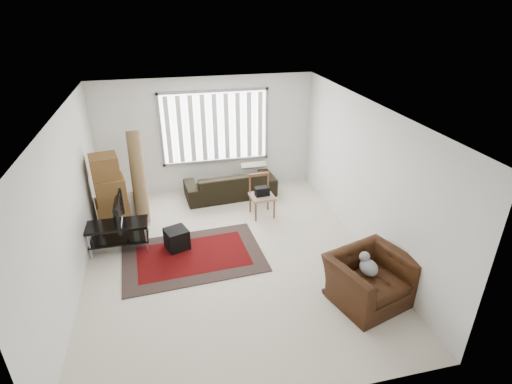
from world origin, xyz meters
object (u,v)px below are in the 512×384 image
tv_stand (118,231)px  side_chair (262,194)px  sofa (230,180)px  moving_boxes (110,194)px  armchair (370,276)px

tv_stand → side_chair: side_chair is taller
tv_stand → sofa: 2.95m
sofa → moving_boxes: bearing=12.4°
sofa → side_chair: bearing=110.9°
moving_boxes → side_chair: moving_boxes is taller
tv_stand → armchair: bearing=-30.8°
moving_boxes → side_chair: (3.06, -0.26, -0.22)m
armchair → moving_boxes: bearing=124.3°
tv_stand → armchair: armchair is taller
tv_stand → sofa: size_ratio=0.52×
tv_stand → side_chair: (2.89, 0.68, 0.10)m
moving_boxes → tv_stand: bearing=-79.3°
tv_stand → side_chair: size_ratio=1.22×
tv_stand → armchair: size_ratio=0.77×
moving_boxes → side_chair: 3.08m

